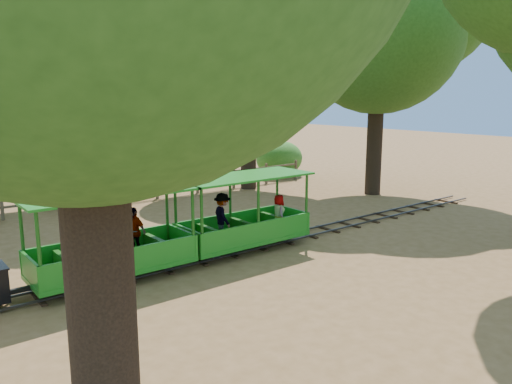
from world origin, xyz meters
TOP-DOWN VIEW (x-y plane):
  - ground at (0.00, 0.00)m, footprint 90.00×90.00m
  - track at (0.00, 0.00)m, footprint 22.00×1.00m
  - carriage_front at (-4.29, 0.02)m, footprint 3.93×1.60m
  - carriage_rear at (-0.46, 0.02)m, footprint 3.93×1.60m
  - oak_ne at (5.47, 7.57)m, footprint 6.85×6.03m
  - oak_e at (8.96, 3.10)m, footprint 8.91×7.84m
  - fence at (0.00, 8.00)m, footprint 18.10×0.10m
  - shrub_mid_w at (-2.00, 9.30)m, footprint 2.98×2.29m
  - shrub_mid_e at (0.76, 9.30)m, footprint 2.07×1.59m
  - shrub_east at (9.00, 9.30)m, footprint 2.75×2.11m

SIDE VIEW (x-z plane):
  - ground at x=0.00m, z-range 0.00..0.00m
  - track at x=0.00m, z-range 0.02..0.12m
  - fence at x=0.00m, z-range 0.08..1.08m
  - shrub_mid_e at x=0.76m, z-range 0.00..1.43m
  - carriage_front at x=-4.29m, z-range -0.20..1.84m
  - carriage_rear at x=-0.46m, z-range -0.18..1.86m
  - shrub_east at x=9.00m, z-range 0.00..1.90m
  - shrub_mid_w at x=-2.00m, z-range 0.00..2.06m
  - oak_ne at x=5.47m, z-range 1.86..10.52m
  - oak_e at x=8.96m, z-range 2.12..12.75m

